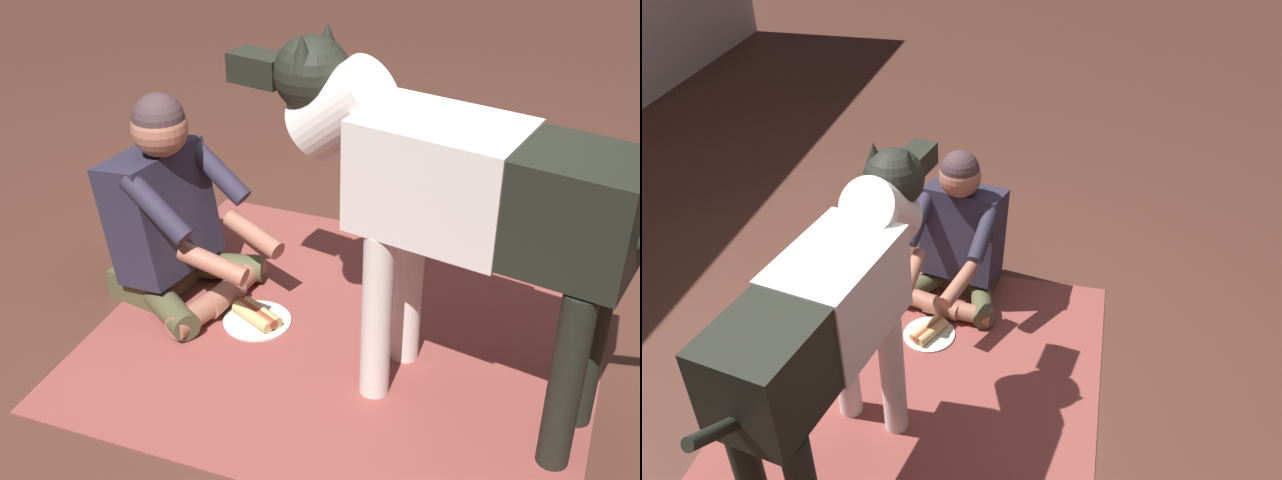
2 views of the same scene
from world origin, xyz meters
The scene contains 5 objects.
ground_plane centered at (0.00, 0.00, 0.00)m, with size 16.20×16.20×0.00m, color #502E23.
area_rug centered at (-0.02, 0.06, 0.00)m, with size 1.81×1.62×0.01m, color brown.
person_sitting_on_floor centered at (0.71, 0.03, 0.35)m, with size 0.69×0.57×0.84m.
large_dog centered at (-0.42, 0.25, 0.77)m, with size 1.50×0.47×1.19m.
hot_dog_on_plate centered at (0.33, 0.11, 0.02)m, with size 0.26×0.26×0.06m.
Camera 1 is at (-0.86, 2.54, 1.96)m, focal length 48.79 mm.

